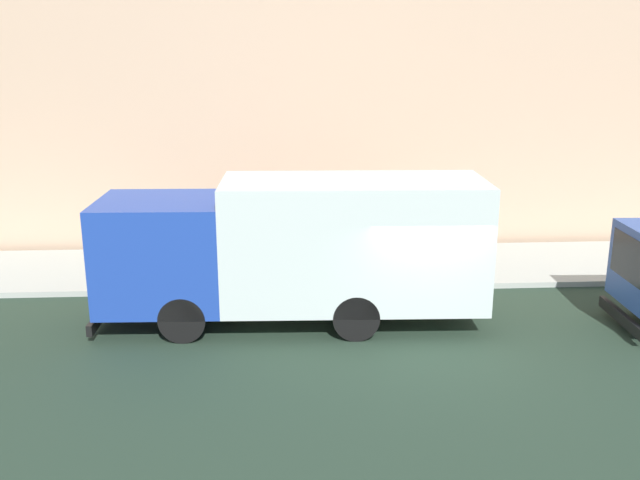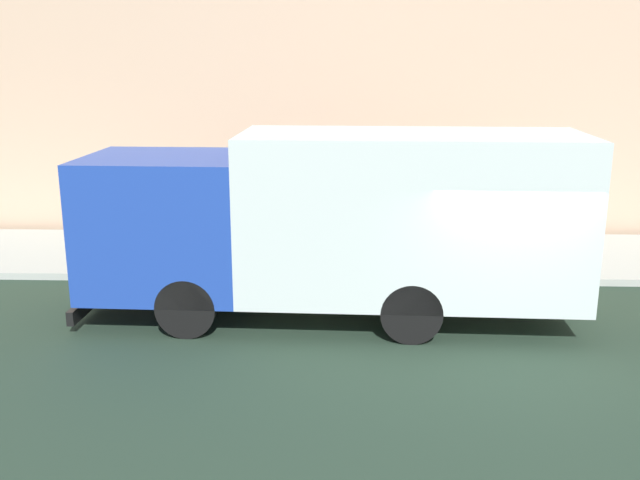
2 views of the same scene
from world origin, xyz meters
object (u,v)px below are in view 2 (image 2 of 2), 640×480
pedestrian_standing (319,225)px  street_sign_post (404,199)px  large_utility_truck (338,219)px  pedestrian_walking (257,203)px

pedestrian_standing → street_sign_post: (-0.22, -1.70, 0.58)m
large_utility_truck → street_sign_post: large_utility_truck is taller
pedestrian_walking → street_sign_post: street_sign_post is taller
street_sign_post → pedestrian_walking: bearing=51.7°
large_utility_truck → street_sign_post: size_ratio=3.29×
large_utility_truck → pedestrian_standing: (2.43, 0.40, -0.69)m
large_utility_truck → pedestrian_standing: size_ratio=4.84×
pedestrian_walking → pedestrian_standing: 2.84m
large_utility_truck → street_sign_post: 2.57m
large_utility_truck → pedestrian_walking: (4.80, 1.97, -0.72)m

